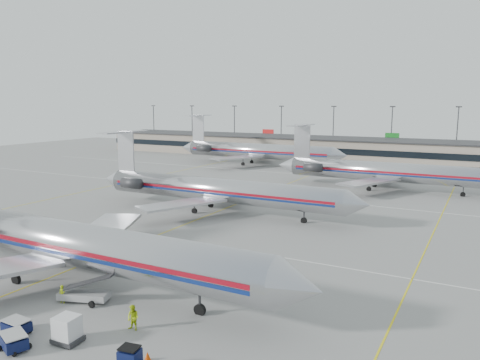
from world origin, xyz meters
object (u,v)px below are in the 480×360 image
Objects in this scene: jet_second_row at (213,189)px; belt_loader at (85,294)px; jet_foreground at (53,239)px; uld_container at (67,329)px.

belt_loader is at bearing -77.07° from jet_second_row.
jet_foreground is at bearing 139.43° from belt_loader.
uld_container is 0.38× the size of belt_loader.
jet_foreground is 7.47m from belt_loader.
jet_second_row is 39.91m from uld_container.
belt_loader is at bearing -21.25° from jet_foreground.
uld_container is (11.59, -38.11, -2.44)m from jet_second_row.
belt_loader reaches higher than uld_container.
jet_foreground is 13.38m from uld_container.
jet_foreground reaches higher than jet_second_row.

